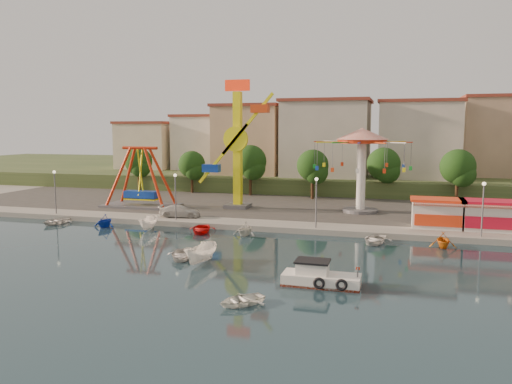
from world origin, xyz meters
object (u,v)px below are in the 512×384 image
(wave_swinger, at_px, (362,151))
(van, at_px, (180,211))
(rowboat_a, at_px, (181,255))
(skiff, at_px, (201,254))
(kamikaze_tower, at_px, (240,148))
(pirate_ship_ride, at_px, (141,178))
(cabin_motorboat, at_px, (319,278))

(wave_swinger, distance_m, van, 23.25)
(rowboat_a, distance_m, skiff, 2.34)
(skiff, height_order, van, van)
(kamikaze_tower, distance_m, wave_swinger, 15.39)
(kamikaze_tower, height_order, rowboat_a, kamikaze_tower)
(pirate_ship_ride, xyz_separation_m, cabin_motorboat, (27.75, -25.23, -3.89))
(cabin_motorboat, height_order, skiff, cabin_motorboat)
(kamikaze_tower, distance_m, cabin_motorboat, 32.24)
(rowboat_a, bearing_deg, wave_swinger, 42.05)
(pirate_ship_ride, bearing_deg, rowboat_a, -54.08)
(pirate_ship_ride, relative_size, kamikaze_tower, 0.61)
(kamikaze_tower, bearing_deg, wave_swinger, 4.48)
(rowboat_a, bearing_deg, skiff, -41.60)
(wave_swinger, relative_size, rowboat_a, 3.24)
(kamikaze_tower, bearing_deg, rowboat_a, -84.07)
(pirate_ship_ride, xyz_separation_m, van, (8.28, -5.90, -3.10))
(cabin_motorboat, bearing_deg, kamikaze_tower, 117.91)
(cabin_motorboat, bearing_deg, rowboat_a, 162.45)
(wave_swinger, distance_m, rowboat_a, 29.13)
(pirate_ship_ride, height_order, wave_swinger, wave_swinger)
(kamikaze_tower, height_order, wave_swinger, kamikaze_tower)
(pirate_ship_ride, height_order, kamikaze_tower, kamikaze_tower)
(kamikaze_tower, height_order, skiff, kamikaze_tower)
(pirate_ship_ride, distance_m, van, 10.63)
(pirate_ship_ride, height_order, cabin_motorboat, pirate_ship_ride)
(kamikaze_tower, height_order, van, kamikaze_tower)
(wave_swinger, bearing_deg, rowboat_a, -117.32)
(cabin_motorboat, bearing_deg, van, 135.02)
(van, bearing_deg, cabin_motorboat, -144.70)
(wave_swinger, xyz_separation_m, cabin_motorboat, (-0.63, -28.76, -7.69))
(rowboat_a, bearing_deg, van, 94.36)
(pirate_ship_ride, distance_m, rowboat_a, 26.73)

